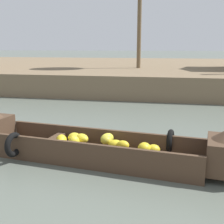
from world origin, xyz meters
The scene contains 3 objects.
ground_plane centered at (0.00, 10.00, 0.00)m, with size 300.00×300.00×0.00m, color #596056.
riverbank_strip centered at (0.00, 22.39, 0.54)m, with size 160.00×20.00×1.08m, color #756047.
banana_boat centered at (-0.94, 5.68, 0.32)m, with size 5.96×1.67×0.91m.
Camera 1 is at (0.56, 0.07, 2.36)m, focal length 46.44 mm.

